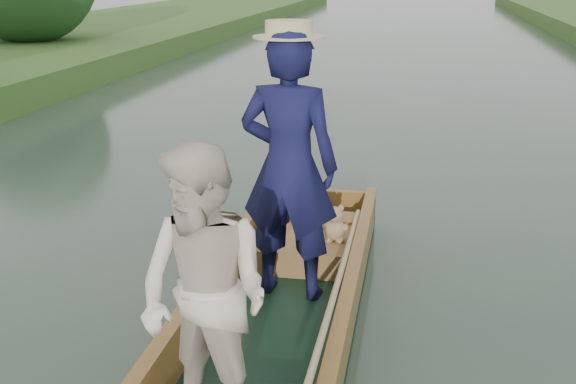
# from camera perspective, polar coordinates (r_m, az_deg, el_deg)

# --- Properties ---
(ground) EXTENTS (120.00, 120.00, 0.00)m
(ground) POSITION_cam_1_polar(r_m,az_deg,el_deg) (5.18, -1.20, -12.07)
(ground) COLOR #283D30
(ground) RESTS_ON ground
(punt) EXTENTS (1.18, 5.00, 2.16)m
(punt) POSITION_cam_1_polar(r_m,az_deg,el_deg) (4.85, -1.82, -5.11)
(punt) COLOR black
(punt) RESTS_ON ground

